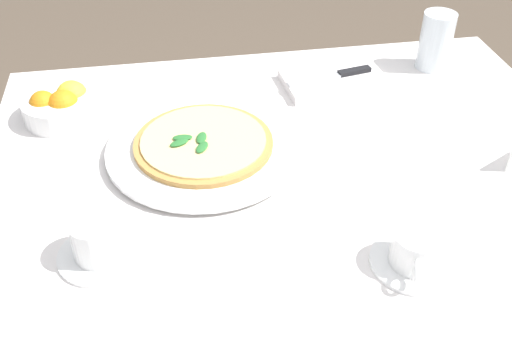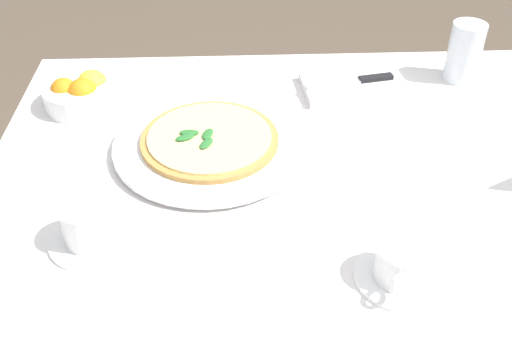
{
  "view_description": "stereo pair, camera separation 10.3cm",
  "coord_description": "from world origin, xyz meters",
  "px_view_note": "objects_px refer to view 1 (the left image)",
  "views": [
    {
      "loc": [
        0.22,
        0.71,
        1.41
      ],
      "look_at": [
        0.08,
        -0.09,
        0.78
      ],
      "focal_mm": 41.66,
      "sensor_mm": 36.0,
      "label": 1
    },
    {
      "loc": [
        0.12,
        0.72,
        1.41
      ],
      "look_at": [
        0.08,
        -0.09,
        0.78
      ],
      "focal_mm": 41.66,
      "sensor_mm": 36.0,
      "label": 2
    }
  ],
  "objects_px": {
    "water_glass_center_back": "(435,45)",
    "napkin_folded": "(334,81)",
    "dinner_knife": "(334,75)",
    "coffee_cup_near_left": "(98,240)",
    "pizza_plate": "(204,148)",
    "citrus_bowl": "(62,105)",
    "pizza": "(203,142)",
    "coffee_cup_back_corner": "(416,251)"
  },
  "relations": [
    {
      "from": "water_glass_center_back",
      "to": "citrus_bowl",
      "type": "bearing_deg",
      "value": 5.32
    },
    {
      "from": "coffee_cup_near_left",
      "to": "napkin_folded",
      "type": "distance_m",
      "value": 0.66
    },
    {
      "from": "coffee_cup_near_left",
      "to": "dinner_knife",
      "type": "xyz_separation_m",
      "value": [
        -0.48,
        -0.44,
        -0.01
      ]
    },
    {
      "from": "napkin_folded",
      "to": "dinner_knife",
      "type": "xyz_separation_m",
      "value": [
        0.0,
        0.0,
        0.01
      ]
    },
    {
      "from": "napkin_folded",
      "to": "citrus_bowl",
      "type": "bearing_deg",
      "value": -1.82
    },
    {
      "from": "coffee_cup_near_left",
      "to": "dinner_knife",
      "type": "distance_m",
      "value": 0.65
    },
    {
      "from": "napkin_folded",
      "to": "citrus_bowl",
      "type": "height_order",
      "value": "citrus_bowl"
    },
    {
      "from": "pizza_plate",
      "to": "coffee_cup_near_left",
      "type": "height_order",
      "value": "coffee_cup_near_left"
    },
    {
      "from": "water_glass_center_back",
      "to": "napkin_folded",
      "type": "distance_m",
      "value": 0.25
    },
    {
      "from": "pizza_plate",
      "to": "napkin_folded",
      "type": "xyz_separation_m",
      "value": [
        -0.31,
        -0.2,
        -0.0
      ]
    },
    {
      "from": "water_glass_center_back",
      "to": "citrus_bowl",
      "type": "height_order",
      "value": "water_glass_center_back"
    },
    {
      "from": "pizza",
      "to": "water_glass_center_back",
      "type": "height_order",
      "value": "water_glass_center_back"
    },
    {
      "from": "pizza",
      "to": "coffee_cup_near_left",
      "type": "distance_m",
      "value": 0.3
    },
    {
      "from": "coffee_cup_near_left",
      "to": "dinner_knife",
      "type": "bearing_deg",
      "value": -137.78
    },
    {
      "from": "coffee_cup_back_corner",
      "to": "water_glass_center_back",
      "type": "xyz_separation_m",
      "value": [
        -0.27,
        -0.58,
        0.03
      ]
    },
    {
      "from": "coffee_cup_back_corner",
      "to": "dinner_knife",
      "type": "height_order",
      "value": "coffee_cup_back_corner"
    },
    {
      "from": "pizza_plate",
      "to": "citrus_bowl",
      "type": "relative_size",
      "value": 2.39
    },
    {
      "from": "pizza_plate",
      "to": "water_glass_center_back",
      "type": "bearing_deg",
      "value": -155.73
    },
    {
      "from": "water_glass_center_back",
      "to": "dinner_knife",
      "type": "distance_m",
      "value": 0.25
    },
    {
      "from": "water_glass_center_back",
      "to": "pizza",
      "type": "bearing_deg",
      "value": 24.26
    },
    {
      "from": "pizza",
      "to": "coffee_cup_back_corner",
      "type": "bearing_deg",
      "value": 130.09
    },
    {
      "from": "pizza_plate",
      "to": "coffee_cup_near_left",
      "type": "distance_m",
      "value": 0.3
    },
    {
      "from": "dinner_knife",
      "to": "citrus_bowl",
      "type": "height_order",
      "value": "citrus_bowl"
    },
    {
      "from": "pizza",
      "to": "coffee_cup_back_corner",
      "type": "distance_m",
      "value": 0.43
    },
    {
      "from": "water_glass_center_back",
      "to": "citrus_bowl",
      "type": "xyz_separation_m",
      "value": [
        0.82,
        0.08,
        -0.03
      ]
    },
    {
      "from": "pizza",
      "to": "napkin_folded",
      "type": "distance_m",
      "value": 0.37
    },
    {
      "from": "coffee_cup_near_left",
      "to": "dinner_knife",
      "type": "height_order",
      "value": "coffee_cup_near_left"
    },
    {
      "from": "coffee_cup_back_corner",
      "to": "napkin_folded",
      "type": "distance_m",
      "value": 0.54
    },
    {
      "from": "coffee_cup_near_left",
      "to": "water_glass_center_back",
      "type": "relative_size",
      "value": 1.02
    },
    {
      "from": "pizza_plate",
      "to": "water_glass_center_back",
      "type": "height_order",
      "value": "water_glass_center_back"
    },
    {
      "from": "dinner_knife",
      "to": "napkin_folded",
      "type": "bearing_deg",
      "value": 180.0
    },
    {
      "from": "dinner_knife",
      "to": "citrus_bowl",
      "type": "xyz_separation_m",
      "value": [
        0.57,
        0.03,
        0.0
      ]
    },
    {
      "from": "coffee_cup_back_corner",
      "to": "napkin_folded",
      "type": "bearing_deg",
      "value": -93.01
    },
    {
      "from": "napkin_folded",
      "to": "dinner_knife",
      "type": "relative_size",
      "value": 1.18
    },
    {
      "from": "pizza",
      "to": "napkin_folded",
      "type": "height_order",
      "value": "pizza"
    },
    {
      "from": "pizza_plate",
      "to": "napkin_folded",
      "type": "relative_size",
      "value": 1.55
    },
    {
      "from": "coffee_cup_back_corner",
      "to": "citrus_bowl",
      "type": "relative_size",
      "value": 0.87
    },
    {
      "from": "napkin_folded",
      "to": "pizza",
      "type": "bearing_deg",
      "value": 28.6
    },
    {
      "from": "pizza_plate",
      "to": "water_glass_center_back",
      "type": "relative_size",
      "value": 2.77
    },
    {
      "from": "water_glass_center_back",
      "to": "napkin_folded",
      "type": "xyz_separation_m",
      "value": [
        0.24,
        0.04,
        -0.05
      ]
    },
    {
      "from": "water_glass_center_back",
      "to": "citrus_bowl",
      "type": "relative_size",
      "value": 0.86
    },
    {
      "from": "water_glass_center_back",
      "to": "coffee_cup_back_corner",
      "type": "bearing_deg",
      "value": 64.93
    }
  ]
}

